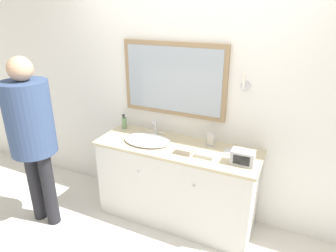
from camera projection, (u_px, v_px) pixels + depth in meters
name	position (u px, v px, depth m)	size (l,w,h in m)	color
ground_plane	(164.00, 234.00, 3.03)	(14.00, 14.00, 0.00)	silver
wall_back	(189.00, 98.00, 3.07)	(8.00, 0.18, 2.55)	white
vanity_counter	(176.00, 183.00, 3.12)	(1.65, 0.58, 0.86)	silver
sink_basin	(147.00, 140.00, 3.06)	(0.49, 0.40, 0.17)	white
soap_bottle	(124.00, 123.00, 3.36)	(0.05, 0.05, 0.17)	#709966
appliance_box	(243.00, 157.00, 2.60)	(0.20, 0.12, 0.13)	#BCBCC1
picture_frame	(210.00, 140.00, 2.93)	(0.09, 0.01, 0.14)	#B2B2B7
hand_towel_near_sink	(205.00, 155.00, 2.75)	(0.17, 0.11, 0.04)	silver
hand_towel_far_corner	(185.00, 151.00, 2.81)	(0.14, 0.10, 0.05)	#B7A899
metal_tray	(232.00, 152.00, 2.83)	(0.15, 0.13, 0.01)	silver
person	(31.00, 127.00, 2.85)	(0.43, 0.43, 1.75)	#232328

